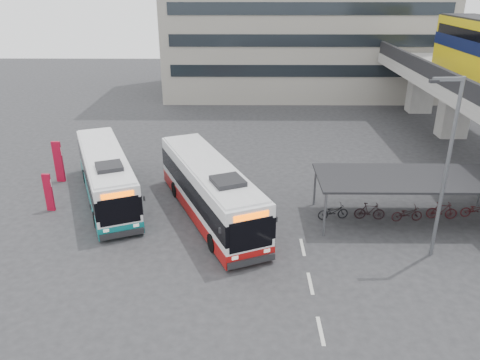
{
  "coord_description": "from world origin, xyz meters",
  "views": [
    {
      "loc": [
        -0.42,
        -19.98,
        12.19
      ],
      "look_at": [
        -0.63,
        3.76,
        2.0
      ],
      "focal_mm": 35.0,
      "sensor_mm": 36.0,
      "label": 1
    }
  ],
  "objects_px": {
    "pedestrian": "(133,216)",
    "bus_main": "(210,190)",
    "lamp_post": "(446,160)",
    "bus_teal": "(106,176)"
  },
  "relations": [
    {
      "from": "bus_main",
      "to": "bus_teal",
      "type": "relative_size",
      "value": 1.06
    },
    {
      "from": "pedestrian",
      "to": "lamp_post",
      "type": "xyz_separation_m",
      "value": [
        14.68,
        -2.29,
        4.04
      ]
    },
    {
      "from": "bus_teal",
      "to": "lamp_post",
      "type": "distance_m",
      "value": 18.49
    },
    {
      "from": "pedestrian",
      "to": "bus_main",
      "type": "bearing_deg",
      "value": -71.06
    },
    {
      "from": "bus_main",
      "to": "lamp_post",
      "type": "relative_size",
      "value": 1.33
    },
    {
      "from": "bus_teal",
      "to": "pedestrian",
      "type": "bearing_deg",
      "value": -80.48
    },
    {
      "from": "bus_main",
      "to": "lamp_post",
      "type": "height_order",
      "value": "lamp_post"
    },
    {
      "from": "lamp_post",
      "to": "bus_main",
      "type": "bearing_deg",
      "value": 155.73
    },
    {
      "from": "bus_teal",
      "to": "pedestrian",
      "type": "xyz_separation_m",
      "value": [
        2.41,
        -3.88,
        -0.63
      ]
    },
    {
      "from": "bus_main",
      "to": "lamp_post",
      "type": "bearing_deg",
      "value": -43.3
    }
  ]
}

